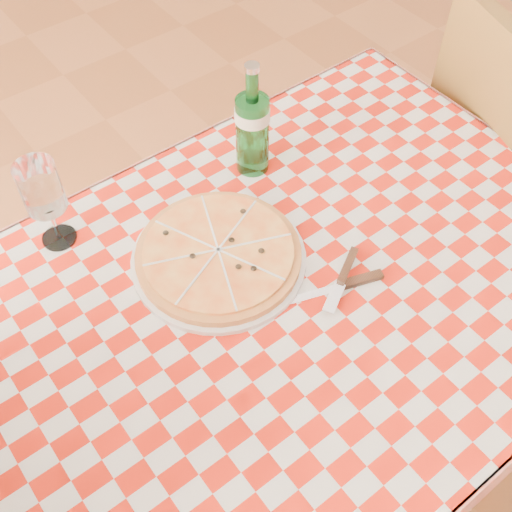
% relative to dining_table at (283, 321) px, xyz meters
% --- Properties ---
extents(dining_table, '(1.20, 0.80, 0.75)m').
position_rel_dining_table_xyz_m(dining_table, '(0.00, 0.00, 0.00)').
color(dining_table, brown).
rests_on(dining_table, ground).
extents(tablecloth, '(1.30, 0.90, 0.01)m').
position_rel_dining_table_xyz_m(tablecloth, '(0.00, 0.00, 0.09)').
color(tablecloth, '#B2180A').
rests_on(tablecloth, dining_table).
extents(chair_near, '(0.55, 0.55, 0.97)m').
position_rel_dining_table_xyz_m(chair_near, '(0.78, 0.05, -0.10)').
color(chair_near, brown).
rests_on(chair_near, ground).
extents(pizza_plate, '(0.43, 0.43, 0.04)m').
position_rel_dining_table_xyz_m(pizza_plate, '(-0.05, 0.13, 0.12)').
color(pizza_plate, '#C68C42').
rests_on(pizza_plate, tablecloth).
extents(water_bottle, '(0.09, 0.09, 0.25)m').
position_rel_dining_table_xyz_m(water_bottle, '(0.15, 0.29, 0.23)').
color(water_bottle, '#196526').
rests_on(water_bottle, tablecloth).
extents(wine_glass, '(0.10, 0.10, 0.19)m').
position_rel_dining_table_xyz_m(wine_glass, '(-0.27, 0.36, 0.19)').
color(wine_glass, white).
rests_on(wine_glass, tablecloth).
extents(cutlery, '(0.24, 0.21, 0.02)m').
position_rel_dining_table_xyz_m(cutlery, '(0.08, -0.05, 0.11)').
color(cutlery, silver).
rests_on(cutlery, tablecloth).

